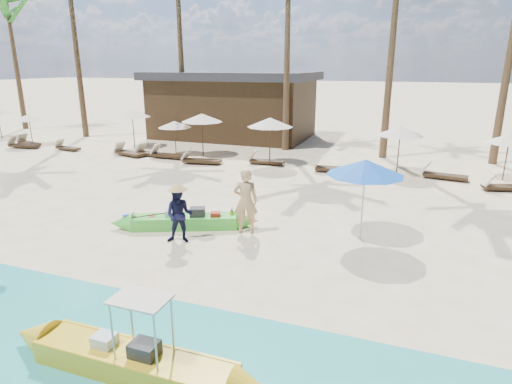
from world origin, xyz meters
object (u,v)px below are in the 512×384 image
(yellow_canoe, at_px, (134,362))
(blue_umbrella, at_px, (365,167))
(tourist, at_px, (246,201))
(green_canoe, at_px, (185,221))

(yellow_canoe, xyz_separation_m, blue_umbrella, (2.70, 7.01, 1.85))
(tourist, bearing_deg, green_canoe, -9.70)
(tourist, bearing_deg, yellow_canoe, 76.29)
(yellow_canoe, relative_size, tourist, 2.82)
(blue_umbrella, bearing_deg, yellow_canoe, -111.06)
(green_canoe, distance_m, tourist, 2.05)
(green_canoe, distance_m, yellow_canoe, 6.44)
(green_canoe, distance_m, blue_umbrella, 5.55)
(blue_umbrella, bearing_deg, tourist, -167.13)
(tourist, bearing_deg, blue_umbrella, 174.16)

